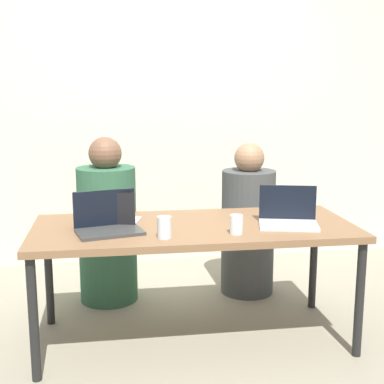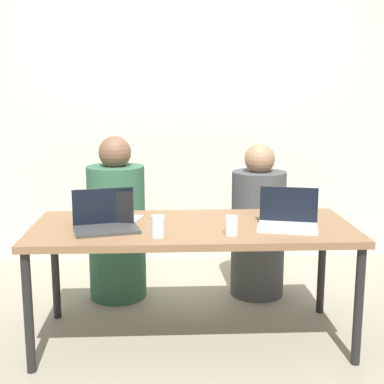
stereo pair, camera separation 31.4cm
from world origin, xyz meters
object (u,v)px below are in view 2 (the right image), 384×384
laptop_back_left (108,215)px  laptop_front_left (105,221)px  water_glass_left (158,228)px  person_on_right (258,229)px  laptop_front_right (288,219)px  water_glass_right (231,227)px  person_on_left (117,227)px

laptop_back_left → laptop_front_left: size_ratio=1.00×
laptop_back_left → laptop_front_left: bearing=104.3°
laptop_front_left → water_glass_left: 0.34m
laptop_front_left → person_on_right: bearing=24.1°
laptop_front_right → water_glass_right: 0.37m
laptop_front_left → laptop_front_right: (1.03, -0.00, -0.00)m
laptop_back_left → laptop_front_right: 1.05m
water_glass_right → laptop_back_left: bearing=155.2°
laptop_front_left → laptop_front_right: bearing=-14.0°
laptop_back_left → water_glass_left: bearing=144.6°
person_on_left → water_glass_left: bearing=111.7°
person_on_left → laptop_front_left: person_on_left is taller
laptop_front_right → water_glass_left: 0.76m
laptop_front_left → water_glass_right: laptop_front_left is taller
person_on_left → laptop_front_right: size_ratio=3.09×
person_on_right → laptop_front_left: person_on_right is taller
person_on_left → laptop_back_left: 0.65m
person_on_left → water_glass_left: (0.31, -0.95, 0.24)m
laptop_back_left → water_glass_right: (0.69, -0.32, 0.00)m
person_on_right → water_glass_left: 1.21m
laptop_back_left → laptop_front_right: bearing=-176.0°
person_on_right → laptop_front_right: size_ratio=2.94×
person_on_left → water_glass_left: 1.03m
person_on_left → laptop_front_left: bearing=94.6°
water_glass_right → water_glass_left: bearing=-176.6°
laptop_front_left → laptop_front_right: 1.03m
water_glass_right → laptop_front_right: bearing=23.0°
laptop_front_right → water_glass_left: bearing=-153.1°
water_glass_left → water_glass_right: (0.40, 0.02, -0.00)m
laptop_front_left → water_glass_right: (0.69, -0.15, -0.00)m
person_on_left → person_on_right: bearing=-176.3°
laptop_back_left → water_glass_left: 0.46m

